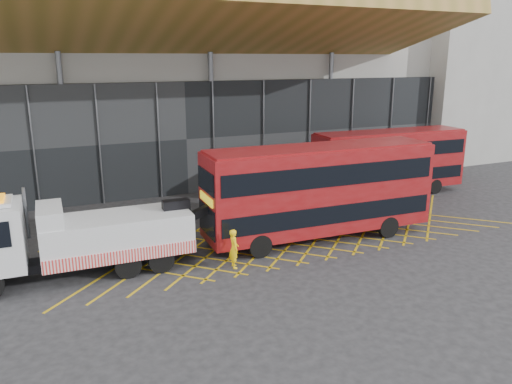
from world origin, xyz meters
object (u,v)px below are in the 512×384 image
worker (234,248)px  recovery_truck (72,237)px  bus_towed (319,188)px  bus_second (389,159)px

worker → recovery_truck: bearing=81.0°
bus_towed → bus_second: bearing=34.1°
recovery_truck → worker: bearing=-15.4°
recovery_truck → bus_towed: (12.57, -0.30, 0.96)m
recovery_truck → bus_towed: 12.61m
bus_towed → worker: size_ratio=6.71×
recovery_truck → bus_towed: bus_towed is taller
bus_second → worker: 16.98m
recovery_truck → worker: 7.28m
bus_towed → bus_second: (9.40, 5.89, -0.28)m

